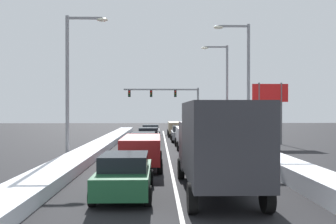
# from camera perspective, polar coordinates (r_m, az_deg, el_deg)

# --- Properties ---
(ground_plane) EXTENTS (120.00, 120.00, 0.00)m
(ground_plane) POSITION_cam_1_polar(r_m,az_deg,el_deg) (23.81, 0.08, -7.11)
(ground_plane) COLOR black
(lane_stripe_between_right_lane_and_center_lane) EXTENTS (0.14, 48.78, 0.01)m
(lane_stripe_between_right_lane_and_center_lane) POSITION_cam_1_polar(r_m,az_deg,el_deg) (28.22, -0.17, -5.93)
(lane_stripe_between_right_lane_and_center_lane) COLOR silver
(lane_stripe_between_right_lane_and_center_lane) RESTS_ON ground
(snow_bank_right_shoulder) EXTENTS (1.52, 48.78, 0.73)m
(snow_bank_right_shoulder) POSITION_cam_1_polar(r_m,az_deg,el_deg) (28.79, 10.48, -5.09)
(snow_bank_right_shoulder) COLOR white
(snow_bank_right_shoulder) RESTS_ON ground
(snow_bank_left_shoulder) EXTENTS (1.73, 48.78, 0.51)m
(snow_bank_left_shoulder) POSITION_cam_1_polar(r_m,az_deg,el_deg) (28.56, -10.91, -5.36)
(snow_bank_left_shoulder) COLOR white
(snow_bank_left_shoulder) RESTS_ON ground
(box_truck_right_lane_nearest) EXTENTS (2.53, 7.20, 3.36)m
(box_truck_right_lane_nearest) POSITION_cam_1_polar(r_m,az_deg,el_deg) (13.23, 7.77, -4.82)
(box_truck_right_lane_nearest) COLOR #38383D
(box_truck_right_lane_nearest) RESTS_ON ground
(sedan_navy_right_lane_second) EXTENTS (2.00, 4.50, 1.51)m
(sedan_navy_right_lane_second) POSITION_cam_1_polar(r_m,az_deg,el_deg) (22.00, 5.26, -5.73)
(sedan_navy_right_lane_second) COLOR navy
(sedan_navy_right_lane_second) RESTS_ON ground
(suv_white_right_lane_third) EXTENTS (2.16, 4.90, 1.67)m
(suv_white_right_lane_third) POSITION_cam_1_polar(r_m,az_deg,el_deg) (28.79, 3.40, -3.79)
(suv_white_right_lane_third) COLOR silver
(suv_white_right_lane_third) RESTS_ON ground
(sedan_gray_right_lane_fourth) EXTENTS (2.00, 4.50, 1.51)m
(sedan_gray_right_lane_fourth) POSITION_cam_1_polar(r_m,az_deg,el_deg) (35.33, 2.06, -3.43)
(sedan_gray_right_lane_fourth) COLOR slate
(sedan_gray_right_lane_fourth) RESTS_ON ground
(suv_tan_right_lane_fifth) EXTENTS (2.16, 4.90, 1.67)m
(suv_tan_right_lane_fifth) POSITION_cam_1_polar(r_m,az_deg,el_deg) (41.74, 1.41, -2.50)
(suv_tan_right_lane_fifth) COLOR #937F60
(suv_tan_right_lane_fifth) RESTS_ON ground
(sedan_green_center_lane_nearest) EXTENTS (2.00, 4.50, 1.51)m
(sedan_green_center_lane_nearest) POSITION_cam_1_polar(r_m,az_deg,el_deg) (13.23, -6.90, -9.79)
(sedan_green_center_lane_nearest) COLOR #1E5633
(sedan_green_center_lane_nearest) RESTS_ON ground
(suv_red_center_lane_second) EXTENTS (2.16, 4.90, 1.67)m
(suv_red_center_lane_second) POSITION_cam_1_polar(r_m,az_deg,el_deg) (19.02, -4.22, -5.92)
(suv_red_center_lane_second) COLOR maroon
(suv_red_center_lane_second) RESTS_ON ground
(sedan_maroon_center_lane_third) EXTENTS (2.00, 4.50, 1.51)m
(sedan_maroon_center_lane_third) POSITION_cam_1_polar(r_m,az_deg,el_deg) (25.44, -3.95, -4.90)
(sedan_maroon_center_lane_third) COLOR maroon
(sedan_maroon_center_lane_third) RESTS_ON ground
(sedan_black_center_lane_fourth) EXTENTS (2.00, 4.50, 1.51)m
(sedan_black_center_lane_fourth) POSITION_cam_1_polar(r_m,az_deg,el_deg) (32.01, -3.13, -3.82)
(sedan_black_center_lane_fourth) COLOR black
(sedan_black_center_lane_fourth) RESTS_ON ground
(sedan_silver_center_lane_fifth) EXTENTS (2.00, 4.50, 1.51)m
(sedan_silver_center_lane_fifth) POSITION_cam_1_polar(r_m,az_deg,el_deg) (38.14, -2.77, -3.15)
(sedan_silver_center_lane_fifth) COLOR #B7BABF
(sedan_silver_center_lane_fifth) RESTS_ON ground
(traffic_light_gantry) EXTENTS (10.60, 0.47, 6.20)m
(traffic_light_gantry) POSITION_cam_1_polar(r_m,az_deg,el_deg) (50.26, 0.58, 2.21)
(traffic_light_gantry) COLOR slate
(traffic_light_gantry) RESTS_ON ground
(street_lamp_right_near) EXTENTS (2.66, 0.36, 9.32)m
(street_lamp_right_near) POSITION_cam_1_polar(r_m,az_deg,el_deg) (26.67, 12.03, 5.50)
(street_lamp_right_near) COLOR gray
(street_lamp_right_near) RESTS_ON ground
(street_lamp_right_mid) EXTENTS (2.66, 0.36, 9.37)m
(street_lamp_right_mid) POSITION_cam_1_polar(r_m,az_deg,el_deg) (35.35, 8.89, 4.28)
(street_lamp_right_mid) COLOR gray
(street_lamp_right_mid) RESTS_ON ground
(street_lamp_left_mid) EXTENTS (2.66, 0.36, 9.01)m
(street_lamp_left_mid) POSITION_cam_1_polar(r_m,az_deg,el_deg) (23.34, -14.97, 5.84)
(street_lamp_left_mid) COLOR gray
(street_lamp_left_mid) RESTS_ON ground
(roadside_sign_right) EXTENTS (3.20, 0.16, 5.50)m
(roadside_sign_right) POSITION_cam_1_polar(r_m,az_deg,el_deg) (33.05, 15.97, 1.94)
(roadside_sign_right) COLOR #59595B
(roadside_sign_right) RESTS_ON ground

